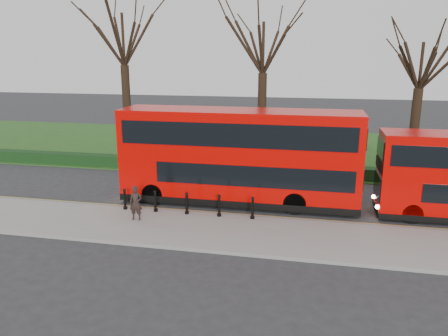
# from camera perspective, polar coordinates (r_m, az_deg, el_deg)

# --- Properties ---
(ground) EXTENTS (120.00, 120.00, 0.00)m
(ground) POSITION_cam_1_polar(r_m,az_deg,el_deg) (22.17, -3.58, -5.15)
(ground) COLOR #28282B
(ground) RESTS_ON ground
(pavement) EXTENTS (60.00, 4.00, 0.15)m
(pavement) POSITION_cam_1_polar(r_m,az_deg,el_deg) (19.46, -5.93, -7.85)
(pavement) COLOR gray
(pavement) RESTS_ON ground
(kerb) EXTENTS (60.00, 0.25, 0.16)m
(kerb) POSITION_cam_1_polar(r_m,az_deg,el_deg) (21.24, -4.30, -5.85)
(kerb) COLOR slate
(kerb) RESTS_ON ground
(grass_verge) EXTENTS (60.00, 18.00, 0.06)m
(grass_verge) POSITION_cam_1_polar(r_m,az_deg,el_deg) (36.32, 2.67, 2.73)
(grass_verge) COLOR #214A18
(grass_verge) RESTS_ON ground
(hedge) EXTENTS (60.00, 0.90, 0.80)m
(hedge) POSITION_cam_1_polar(r_m,az_deg,el_deg) (28.38, 0.02, 0.14)
(hedge) COLOR black
(hedge) RESTS_ON ground
(yellow_line_outer) EXTENTS (60.00, 0.10, 0.01)m
(yellow_line_outer) POSITION_cam_1_polar(r_m,az_deg,el_deg) (21.53, -4.07, -5.75)
(yellow_line_outer) COLOR yellow
(yellow_line_outer) RESTS_ON ground
(yellow_line_inner) EXTENTS (60.00, 0.10, 0.01)m
(yellow_line_inner) POSITION_cam_1_polar(r_m,az_deg,el_deg) (21.71, -3.93, -5.57)
(yellow_line_inner) COLOR yellow
(yellow_line_inner) RESTS_ON ground
(tree_left) EXTENTS (7.86, 7.86, 12.28)m
(tree_left) POSITION_cam_1_polar(r_m,az_deg,el_deg) (33.07, -13.08, 16.74)
(tree_left) COLOR black
(tree_left) RESTS_ON ground
(tree_mid) EXTENTS (7.30, 7.30, 11.41)m
(tree_mid) POSITION_cam_1_polar(r_m,az_deg,el_deg) (30.33, 5.16, 16.07)
(tree_mid) COLOR black
(tree_mid) RESTS_ON ground
(tree_right) EXTENTS (6.29, 6.29, 9.82)m
(tree_right) POSITION_cam_1_polar(r_m,az_deg,el_deg) (30.78, 24.41, 12.68)
(tree_right) COLOR black
(tree_right) RESTS_ON ground
(bollard_row) EXTENTS (6.43, 0.15, 1.00)m
(bollard_row) POSITION_cam_1_polar(r_m,az_deg,el_deg) (20.76, -4.89, -4.67)
(bollard_row) COLOR black
(bollard_row) RESTS_ON pavement
(bus_lead) EXTENTS (12.08, 2.77, 4.81)m
(bus_lead) POSITION_cam_1_polar(r_m,az_deg,el_deg) (22.25, 1.93, 1.44)
(bus_lead) COLOR #CB0401
(bus_lead) RESTS_ON ground
(pedestrian) EXTENTS (0.64, 0.47, 1.59)m
(pedestrian) POSITION_cam_1_polar(r_m,az_deg,el_deg) (20.26, -11.44, -4.52)
(pedestrian) COLOR black
(pedestrian) RESTS_ON pavement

